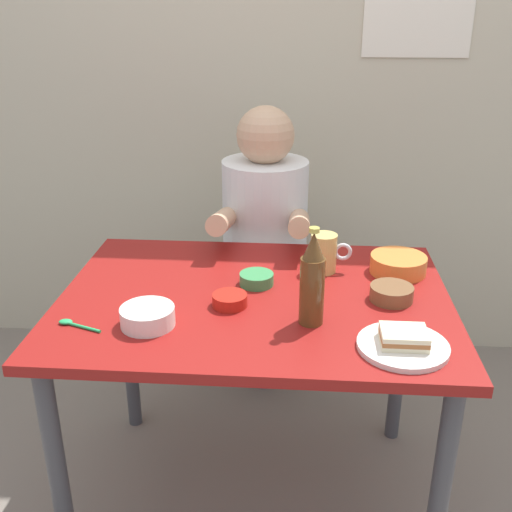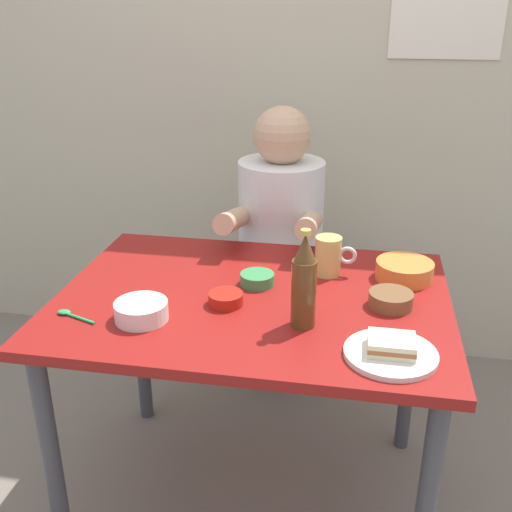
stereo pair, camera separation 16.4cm
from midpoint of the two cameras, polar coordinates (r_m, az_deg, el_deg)
name	(u,v)px [view 2 (the right image)]	position (r m, az deg, el deg)	size (l,w,h in m)	color
ground_plane	(253,495)	(2.15, 2.10, -21.70)	(6.00, 6.00, 0.00)	slate
wall_back	(300,56)	(2.58, 6.11, 18.24)	(4.40, 0.09, 2.60)	#BCB299
dining_table	(253,324)	(1.75, 2.40, -6.51)	(1.10, 0.80, 0.74)	maroon
stool	(279,312)	(2.45, 4.13, -5.39)	(0.34, 0.34, 0.45)	#4C4C51
person_seated	(280,216)	(2.27, 4.40, 3.77)	(0.33, 0.56, 0.72)	white
plate_orange	(391,354)	(1.48, 15.76, -8.98)	(0.22, 0.22, 0.01)	silver
sandwich	(391,345)	(1.47, 15.87, -8.15)	(0.11, 0.09, 0.04)	beige
beer_mug	(329,256)	(1.84, 9.46, -0.04)	(0.13, 0.08, 0.12)	#D1BC66
beer_bottle	(304,283)	(1.52, 7.65, -2.64)	(0.06, 0.06, 0.26)	#593819
rice_bowl_white	(141,310)	(1.59, -7.90, -5.15)	(0.14, 0.14, 0.05)	silver
dip_bowl_green	(258,279)	(1.76, 2.81, -2.20)	(0.10, 0.10, 0.03)	#388C4C
condiment_bowl_brown	(391,299)	(1.70, 15.35, -3.99)	(0.12, 0.12, 0.04)	brown
sambal_bowl_red	(226,298)	(1.65, -0.04, -4.08)	(0.10, 0.10, 0.03)	#B21E14
soup_bowl_orange	(404,270)	(1.87, 16.32, -1.30)	(0.17, 0.17, 0.05)	orange
spoon	(70,314)	(1.65, -14.47, -5.44)	(0.12, 0.05, 0.01)	#26A559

